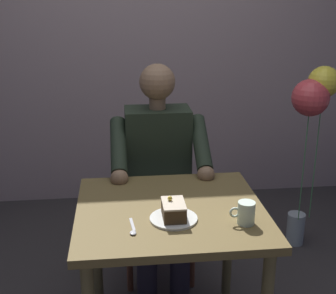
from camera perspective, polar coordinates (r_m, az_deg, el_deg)
cafe_rear_panel at (r=3.67m, az=-3.14°, el=16.32°), size 6.40×0.12×3.00m
dining_table at (r=2.09m, az=0.30°, el=-10.17°), size 0.83×0.76×0.75m
chair at (r=2.79m, az=-1.41°, el=-5.47°), size 0.42×0.42×0.92m
seated_person at (r=2.57m, az=-1.11°, el=-3.68°), size 0.53×0.58×1.29m
dessert_plate at (r=1.94m, az=0.71°, el=-8.87°), size 0.20×0.20×0.01m
cake_slice at (r=1.92m, az=0.71°, el=-7.81°), size 0.09×0.14×0.09m
coffee_cup at (r=1.92m, az=9.63°, el=-8.02°), size 0.11×0.07×0.10m
dessert_spoon at (r=1.87m, az=-4.40°, el=-10.12°), size 0.03×0.14×0.01m
balloon_display at (r=2.97m, az=17.49°, el=4.00°), size 0.30×0.25×1.23m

